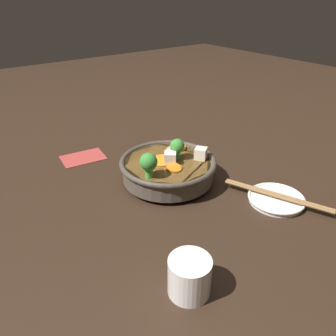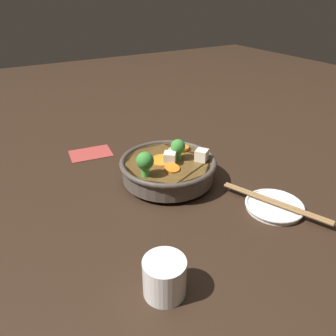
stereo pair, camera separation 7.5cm
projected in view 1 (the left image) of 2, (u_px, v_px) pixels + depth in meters
name	position (u px, v px, depth m)	size (l,w,h in m)	color
ground_plane	(168.00, 181.00, 0.77)	(3.00, 3.00, 0.00)	black
stirfry_bowl	(168.00, 167.00, 0.75)	(0.22, 0.22, 0.11)	#51473D
side_saucer	(276.00, 199.00, 0.69)	(0.12, 0.12, 0.01)	white
tea_cup	(189.00, 276.00, 0.48)	(0.06, 0.06, 0.06)	white
napkin	(83.00, 157.00, 0.87)	(0.12, 0.09, 0.00)	#A33833
chopsticks_pair	(277.00, 195.00, 0.69)	(0.10, 0.22, 0.01)	olive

